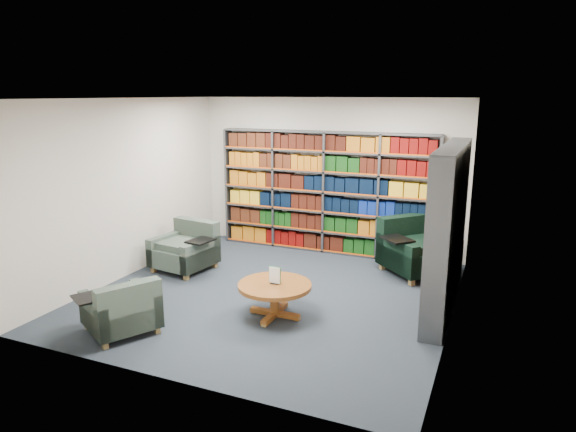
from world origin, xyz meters
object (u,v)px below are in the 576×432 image
at_px(chair_green_right, 414,251).
at_px(chair_teal_front, 123,312).
at_px(chair_teal_left, 188,250).
at_px(coffee_table, 275,290).

relative_size(chair_green_right, chair_teal_front, 1.31).
bearing_deg(chair_green_right, chair_teal_front, -128.19).
bearing_deg(chair_teal_left, chair_green_right, 20.40).
bearing_deg(coffee_table, chair_teal_front, -141.96).
xyz_separation_m(chair_teal_front, coffee_table, (1.50, 1.17, 0.08)).
distance_m(chair_teal_left, chair_teal_front, 2.43).
distance_m(chair_green_right, coffee_table, 2.84).
bearing_deg(coffee_table, chair_teal_left, 151.17).
bearing_deg(chair_teal_left, chair_teal_front, -74.72).
relative_size(chair_teal_left, coffee_table, 1.12).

